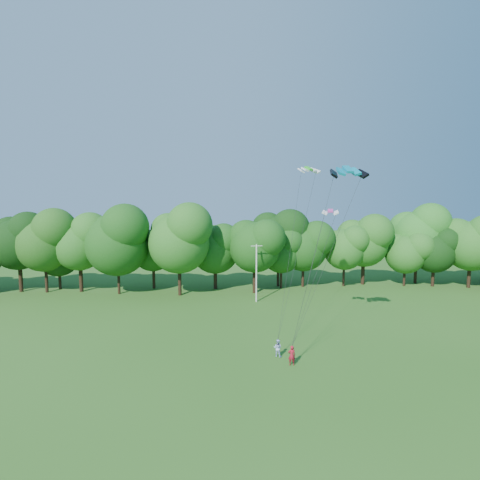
{
  "coord_description": "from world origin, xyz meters",
  "views": [
    {
      "loc": [
        -4.09,
        -19.63,
        13.64
      ],
      "look_at": [
        -1.04,
        13.0,
        10.1
      ],
      "focal_mm": 28.0,
      "sensor_mm": 36.0,
      "label": 1
    }
  ],
  "objects": [
    {
      "name": "kite_flyer_right",
      "position": [
        2.11,
        11.31,
        0.77
      ],
      "size": [
        0.93,
        0.87,
        1.53
      ],
      "primitive_type": "imported",
      "rotation": [
        0.0,
        0.0,
        2.64
      ],
      "color": "#B0C4F5",
      "rests_on": "ground"
    },
    {
      "name": "utility_pole",
      "position": [
        2.65,
        28.95,
        4.0
      ],
      "size": [
        1.54,
        0.32,
        7.75
      ],
      "rotation": [
        0.0,
        0.0,
        0.15
      ],
      "color": "silver",
      "rests_on": "ground"
    },
    {
      "name": "kite_pink",
      "position": [
        8.32,
        16.58,
        12.55
      ],
      "size": [
        1.77,
        1.27,
        0.36
      ],
      "rotation": [
        0.0,
        0.0,
        -0.34
      ],
      "color": "#D73B9C",
      "rests_on": "ground"
    },
    {
      "name": "tree_back_center",
      "position": [
        7.3,
        37.68,
        7.71
      ],
      "size": [
        8.49,
        8.49,
        12.34
      ],
      "color": "#2F2312",
      "rests_on": "ground"
    },
    {
      "name": "ground",
      "position": [
        0.0,
        0.0,
        0.0
      ],
      "size": [
        160.0,
        160.0,
        0.0
      ],
      "primitive_type": "plane",
      "color": "#2A5C19",
      "rests_on": "ground"
    },
    {
      "name": "kite_flyer_left",
      "position": [
        2.93,
        9.51,
        0.83
      ],
      "size": [
        0.63,
        0.43,
        1.67
      ],
      "primitive_type": "imported",
      "rotation": [
        0.0,
        0.0,
        3.09
      ],
      "color": "#A41526",
      "rests_on": "ground"
    },
    {
      "name": "kite_green",
      "position": [
        7.15,
        20.61,
        17.03
      ],
      "size": [
        2.59,
        1.76,
        0.52
      ],
      "rotation": [
        0.0,
        0.0,
        0.33
      ],
      "color": "#25CE1F",
      "rests_on": "ground"
    },
    {
      "name": "tree_back_west",
      "position": [
        -27.5,
        36.96,
        7.86
      ],
      "size": [
        8.65,
        8.65,
        12.59
      ],
      "color": "#372716",
      "rests_on": "ground"
    },
    {
      "name": "kite_teal",
      "position": [
        8.18,
        11.94,
        16.23
      ],
      "size": [
        3.09,
        1.35,
        0.77
      ],
      "rotation": [
        0.0,
        0.0,
        -0.0
      ],
      "color": "#057C99",
      "rests_on": "ground"
    },
    {
      "name": "tree_back_east",
      "position": [
        30.18,
        37.74,
        8.08
      ],
      "size": [
        8.9,
        8.9,
        12.95
      ],
      "color": "black",
      "rests_on": "ground"
    }
  ]
}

